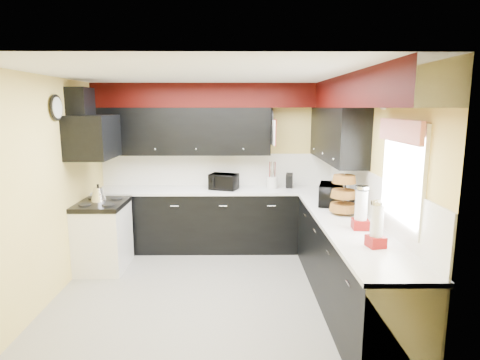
# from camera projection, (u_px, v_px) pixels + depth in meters

# --- Properties ---
(ground) EXTENTS (3.60, 3.60, 0.00)m
(ground) POSITION_uv_depth(u_px,v_px,m) (212.00, 292.00, 4.74)
(ground) COLOR gray
(ground) RESTS_ON ground
(wall_back) EXTENTS (3.60, 0.06, 2.50)m
(wall_back) POSITION_uv_depth(u_px,v_px,m) (218.00, 166.00, 6.28)
(wall_back) COLOR #E0C666
(wall_back) RESTS_ON ground
(wall_right) EXTENTS (0.06, 3.60, 2.50)m
(wall_right) POSITION_uv_depth(u_px,v_px,m) (370.00, 188.00, 4.53)
(wall_right) COLOR #E0C666
(wall_right) RESTS_ON ground
(wall_left) EXTENTS (0.06, 3.60, 2.50)m
(wall_left) POSITION_uv_depth(u_px,v_px,m) (50.00, 189.00, 4.49)
(wall_left) COLOR #E0C666
(wall_left) RESTS_ON ground
(ceiling) EXTENTS (3.60, 3.60, 0.06)m
(ceiling) POSITION_uv_depth(u_px,v_px,m) (209.00, 74.00, 4.29)
(ceiling) COLOR white
(ceiling) RESTS_ON wall_back
(cab_back) EXTENTS (3.60, 0.60, 0.90)m
(cab_back) POSITION_uv_depth(u_px,v_px,m) (217.00, 220.00, 6.13)
(cab_back) COLOR black
(cab_back) RESTS_ON ground
(cab_right) EXTENTS (0.60, 3.00, 0.90)m
(cab_right) POSITION_uv_depth(u_px,v_px,m) (347.00, 266.00, 4.37)
(cab_right) COLOR black
(cab_right) RESTS_ON ground
(counter_back) EXTENTS (3.62, 0.64, 0.04)m
(counter_back) POSITION_uv_depth(u_px,v_px,m) (217.00, 190.00, 6.05)
(counter_back) COLOR white
(counter_back) RESTS_ON cab_back
(counter_right) EXTENTS (0.64, 3.02, 0.04)m
(counter_right) POSITION_uv_depth(u_px,v_px,m) (349.00, 224.00, 4.29)
(counter_right) COLOR white
(counter_right) RESTS_ON cab_right
(splash_back) EXTENTS (3.60, 0.02, 0.50)m
(splash_back) POSITION_uv_depth(u_px,v_px,m) (218.00, 170.00, 6.28)
(splash_back) COLOR white
(splash_back) RESTS_ON counter_back
(splash_right) EXTENTS (0.02, 3.60, 0.50)m
(splash_right) POSITION_uv_depth(u_px,v_px,m) (368.00, 194.00, 4.54)
(splash_right) COLOR white
(splash_right) RESTS_ON counter_right
(upper_back) EXTENTS (2.60, 0.35, 0.70)m
(upper_back) POSITION_uv_depth(u_px,v_px,m) (183.00, 131.00, 6.01)
(upper_back) COLOR black
(upper_back) RESTS_ON wall_back
(upper_right) EXTENTS (0.35, 1.80, 0.70)m
(upper_right) POSITION_uv_depth(u_px,v_px,m) (337.00, 134.00, 5.32)
(upper_right) COLOR black
(upper_right) RESTS_ON wall_right
(soffit_back) EXTENTS (3.60, 0.36, 0.35)m
(soffit_back) POSITION_uv_depth(u_px,v_px,m) (216.00, 96.00, 5.91)
(soffit_back) COLOR black
(soffit_back) RESTS_ON wall_back
(soffit_right) EXTENTS (0.36, 3.24, 0.35)m
(soffit_right) POSITION_uv_depth(u_px,v_px,m) (364.00, 91.00, 4.16)
(soffit_right) COLOR black
(soffit_right) RESTS_ON wall_right
(stove) EXTENTS (0.60, 0.75, 0.86)m
(stove) POSITION_uv_depth(u_px,v_px,m) (103.00, 238.00, 5.38)
(stove) COLOR white
(stove) RESTS_ON ground
(cooktop) EXTENTS (0.62, 0.77, 0.06)m
(cooktop) POSITION_uv_depth(u_px,v_px,m) (101.00, 204.00, 5.30)
(cooktop) COLOR black
(cooktop) RESTS_ON stove
(hood) EXTENTS (0.50, 0.78, 0.55)m
(hood) POSITION_uv_depth(u_px,v_px,m) (93.00, 137.00, 5.14)
(hood) COLOR black
(hood) RESTS_ON wall_left
(hood_duct) EXTENTS (0.24, 0.40, 0.40)m
(hood_duct) POSITION_uv_depth(u_px,v_px,m) (80.00, 104.00, 5.06)
(hood_duct) COLOR black
(hood_duct) RESTS_ON wall_left
(window) EXTENTS (0.03, 0.86, 0.96)m
(window) POSITION_uv_depth(u_px,v_px,m) (403.00, 176.00, 3.59)
(window) COLOR white
(window) RESTS_ON wall_right
(valance) EXTENTS (0.04, 0.88, 0.20)m
(valance) POSITION_uv_depth(u_px,v_px,m) (400.00, 131.00, 3.52)
(valance) COLOR red
(valance) RESTS_ON wall_right
(pan_top) EXTENTS (0.03, 0.22, 0.40)m
(pan_top) POSITION_uv_depth(u_px,v_px,m) (272.00, 118.00, 5.91)
(pan_top) COLOR black
(pan_top) RESTS_ON upper_back
(pan_mid) EXTENTS (0.03, 0.28, 0.46)m
(pan_mid) POSITION_uv_depth(u_px,v_px,m) (272.00, 135.00, 5.83)
(pan_mid) COLOR black
(pan_mid) RESTS_ON upper_back
(pan_low) EXTENTS (0.03, 0.24, 0.42)m
(pan_low) POSITION_uv_depth(u_px,v_px,m) (271.00, 136.00, 6.09)
(pan_low) COLOR black
(pan_low) RESTS_ON upper_back
(cut_board) EXTENTS (0.03, 0.26, 0.35)m
(cut_board) POSITION_uv_depth(u_px,v_px,m) (274.00, 133.00, 5.70)
(cut_board) COLOR white
(cut_board) RESTS_ON upper_back
(baskets) EXTENTS (0.27, 0.27, 0.50)m
(baskets) POSITION_uv_depth(u_px,v_px,m) (343.00, 194.00, 4.59)
(baskets) COLOR brown
(baskets) RESTS_ON upper_right
(clock) EXTENTS (0.03, 0.30, 0.30)m
(clock) POSITION_uv_depth(u_px,v_px,m) (56.00, 108.00, 4.58)
(clock) COLOR black
(clock) RESTS_ON wall_left
(deco_plate) EXTENTS (0.03, 0.24, 0.24)m
(deco_plate) POSITION_uv_depth(u_px,v_px,m) (384.00, 98.00, 4.01)
(deco_plate) COLOR white
(deco_plate) RESTS_ON wall_right
(toaster_oven) EXTENTS (0.49, 0.45, 0.23)m
(toaster_oven) POSITION_uv_depth(u_px,v_px,m) (224.00, 182.00, 6.00)
(toaster_oven) COLOR black
(toaster_oven) RESTS_ON counter_back
(microwave) EXTENTS (0.44, 0.54, 0.26)m
(microwave) POSITION_uv_depth(u_px,v_px,m) (333.00, 194.00, 5.05)
(microwave) COLOR black
(microwave) RESTS_ON counter_right
(utensil_crock) EXTENTS (0.17, 0.17, 0.17)m
(utensil_crock) POSITION_uv_depth(u_px,v_px,m) (272.00, 183.00, 6.09)
(utensil_crock) COLOR silver
(utensil_crock) RESTS_ON counter_back
(knife_block) EXTENTS (0.12, 0.16, 0.22)m
(knife_block) POSITION_uv_depth(u_px,v_px,m) (289.00, 181.00, 6.10)
(knife_block) COLOR black
(knife_block) RESTS_ON counter_back
(kettle) EXTENTS (0.27, 0.27, 0.18)m
(kettle) POSITION_uv_depth(u_px,v_px,m) (98.00, 194.00, 5.34)
(kettle) COLOR silver
(kettle) RESTS_ON cooktop
(dispenser_a) EXTENTS (0.17, 0.17, 0.43)m
(dispenser_a) POSITION_uv_depth(u_px,v_px,m) (361.00, 209.00, 4.02)
(dispenser_a) COLOR #5E0905
(dispenser_a) RESTS_ON counter_right
(dispenser_b) EXTENTS (0.17, 0.17, 0.39)m
(dispenser_b) POSITION_uv_depth(u_px,v_px,m) (377.00, 226.00, 3.50)
(dispenser_b) COLOR maroon
(dispenser_b) RESTS_ON counter_right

